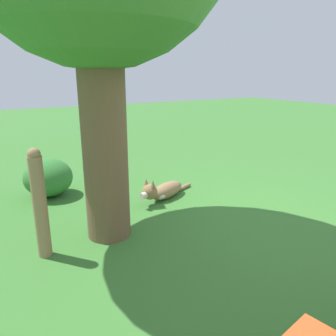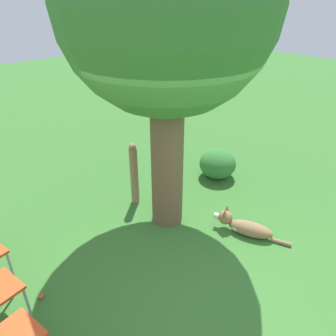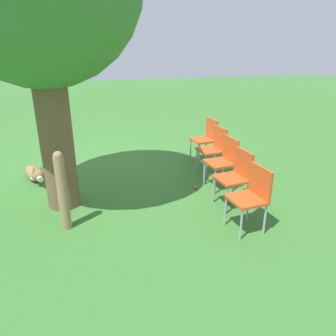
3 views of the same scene
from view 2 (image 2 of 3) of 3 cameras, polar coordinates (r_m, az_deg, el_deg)
name	(u,v)px [view 2 (image 2 of 3)]	position (r m, az deg, el deg)	size (l,w,h in m)	color
ground_plane	(205,276)	(4.45, 6.41, -18.21)	(30.00, 30.00, 0.00)	#38702D
oak_tree	(167,7)	(4.19, -0.19, 26.17)	(2.66, 2.66, 4.42)	brown
dog	(244,226)	(5.07, 13.09, -9.86)	(0.56, 1.09, 0.38)	olive
fence_post	(134,174)	(5.41, -5.93, -0.97)	(0.13, 0.13, 1.10)	#937551
tennis_ball	(41,296)	(4.44, -21.24, -20.08)	(0.07, 0.07, 0.07)	#E54C33
low_shrub	(218,164)	(6.32, 8.63, 0.75)	(0.69, 0.69, 0.55)	#337533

